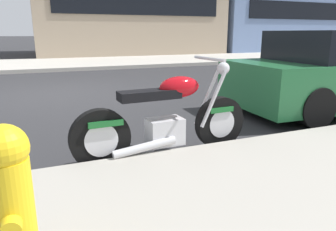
# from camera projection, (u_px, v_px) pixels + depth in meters

# --- Properties ---
(ground_plane) EXTENTS (260.00, 260.00, 0.00)m
(ground_plane) POSITION_uv_depth(u_px,v_px,m) (62.00, 94.00, 7.36)
(ground_plane) COLOR #28282B
(sidewalk_far_curb) EXTENTS (120.00, 5.00, 0.14)m
(sidewalk_far_curb) POSITION_uv_depth(u_px,v_px,m) (272.00, 56.00, 18.03)
(sidewalk_far_curb) COLOR #ADA89E
(sidewalk_far_curb) RESTS_ON ground
(parking_stall_stripe) EXTENTS (0.12, 2.20, 0.01)m
(parking_stall_stripe) POSITION_uv_depth(u_px,v_px,m) (88.00, 150.00, 3.86)
(parking_stall_stripe) COLOR silver
(parking_stall_stripe) RESTS_ON ground
(parked_motorcycle) EXTENTS (2.12, 0.62, 1.12)m
(parked_motorcycle) POSITION_uv_depth(u_px,v_px,m) (167.00, 121.00, 3.56)
(parked_motorcycle) COLOR black
(parked_motorcycle) RESTS_ON ground
(fire_hydrant) EXTENTS (0.24, 0.36, 0.83)m
(fire_hydrant) POSITION_uv_depth(u_px,v_px,m) (10.00, 198.00, 1.60)
(fire_hydrant) COLOR gold
(fire_hydrant) RESTS_ON sidewalk_near_curb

